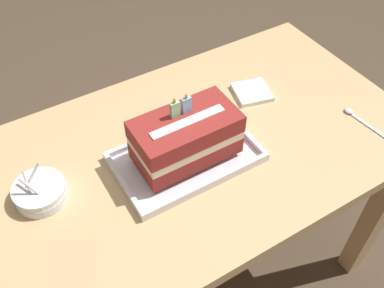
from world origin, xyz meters
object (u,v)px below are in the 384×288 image
(bowl_stack, at_px, (40,192))
(foil_tray, at_px, (186,158))
(napkin_pile, at_px, (252,92))
(birthday_cake, at_px, (186,137))
(serving_spoon_near_tray, at_px, (356,117))

(bowl_stack, bearing_deg, foil_tray, -11.98)
(bowl_stack, bearing_deg, napkin_pile, 4.09)
(foil_tray, relative_size, bowl_stack, 2.88)
(birthday_cake, bearing_deg, napkin_pile, 22.17)
(foil_tray, height_order, serving_spoon_near_tray, foil_tray)
(bowl_stack, distance_m, serving_spoon_near_tray, 0.84)
(serving_spoon_near_tray, relative_size, napkin_pile, 1.19)
(napkin_pile, bearing_deg, foil_tray, -157.82)
(birthday_cake, bearing_deg, foil_tray, -90.00)
(foil_tray, distance_m, bowl_stack, 0.35)
(birthday_cake, height_order, serving_spoon_near_tray, birthday_cake)
(bowl_stack, relative_size, napkin_pile, 1.02)
(bowl_stack, bearing_deg, serving_spoon_near_tray, -12.53)
(bowl_stack, xyz_separation_m, napkin_pile, (0.64, 0.05, -0.01))
(foil_tray, bearing_deg, bowl_stack, 168.02)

